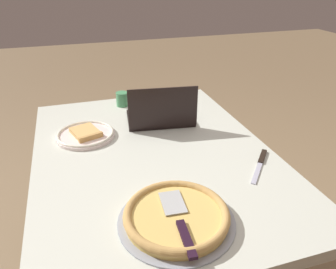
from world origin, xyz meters
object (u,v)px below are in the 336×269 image
Objects in this scene: pizza_plate at (86,134)px; drink_cup at (122,99)px; dining_table at (154,168)px; laptop at (161,115)px; table_knife at (260,162)px; pizza_tray at (176,216)px.

drink_cup reaches higher than pizza_plate.
dining_table is at bearing 49.46° from pizza_plate.
dining_table is 3.74× the size of laptop.
laptop is at bearing 96.56° from pizza_plate.
drink_cup is at bearing 144.46° from pizza_plate.
pizza_plate is 0.39m from drink_cup.
pizza_tray is at bearing -63.44° from table_knife.
laptop is at bearing 167.71° from pizza_tray.
laptop is 0.31m from drink_cup.
laptop reaches higher than dining_table.
table_knife is 0.86m from drink_cup.
drink_cup is at bearing -176.39° from dining_table.
pizza_tray is 0.96m from drink_cup.
drink_cup is (-0.32, 0.23, 0.03)m from pizza_plate.
laptop is 1.74× the size of table_knife.
pizza_tray is 1.78× the size of table_knife.
dining_table is at bearing -22.34° from laptop.
dining_table is 0.31m from laptop.
laptop is at bearing 27.53° from drink_cup.
laptop is 0.37m from pizza_plate.
drink_cup is (-0.96, 0.01, 0.02)m from pizza_tray.
dining_table is 0.35m from pizza_plate.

